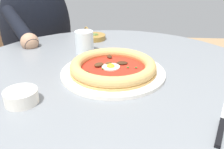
# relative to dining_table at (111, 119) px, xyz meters

# --- Properties ---
(dining_table) EXTENTS (1.00, 1.00, 0.76)m
(dining_table) POSITION_rel_dining_table_xyz_m (0.00, 0.00, 0.00)
(dining_table) COLOR gray
(dining_table) RESTS_ON ground
(pizza_on_plate) EXTENTS (0.31, 0.31, 0.04)m
(pizza_on_plate) POSITION_rel_dining_table_xyz_m (0.01, -0.00, 0.18)
(pizza_on_plate) COLOR white
(pizza_on_plate) RESTS_ON dining_table
(water_glass) EXTENTS (0.07, 0.07, 0.08)m
(water_glass) POSITION_rel_dining_table_xyz_m (-0.11, 0.18, 0.20)
(water_glass) COLOR silver
(water_glass) RESTS_ON dining_table
(steak_knife) EXTENTS (0.10, 0.21, 0.01)m
(steak_knife) POSITION_rel_dining_table_xyz_m (0.25, -0.22, 0.17)
(steak_knife) COLOR silver
(steak_knife) RESTS_ON dining_table
(ramekin_capers) EXTENTS (0.08, 0.08, 0.03)m
(ramekin_capers) POSITION_rel_dining_table_xyz_m (-0.20, -0.18, 0.18)
(ramekin_capers) COLOR white
(ramekin_capers) RESTS_ON dining_table
(olive_pan) EXTENTS (0.10, 0.11, 0.04)m
(olive_pan) POSITION_rel_dining_table_xyz_m (-0.10, 0.34, 0.18)
(olive_pan) COLOR olive
(olive_pan) RESTS_ON dining_table
(diner_person) EXTENTS (0.44, 0.58, 1.20)m
(diner_person) POSITION_rel_dining_table_xyz_m (-0.43, 0.54, -0.06)
(diner_person) COLOR #282833
(diner_person) RESTS_ON ground
(cafe_chair_diner) EXTENTS (0.60, 0.60, 0.83)m
(cafe_chair_diner) POSITION_rel_dining_table_xyz_m (-0.52, 0.65, -0.09)
(cafe_chair_diner) COLOR #957050
(cafe_chair_diner) RESTS_ON ground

